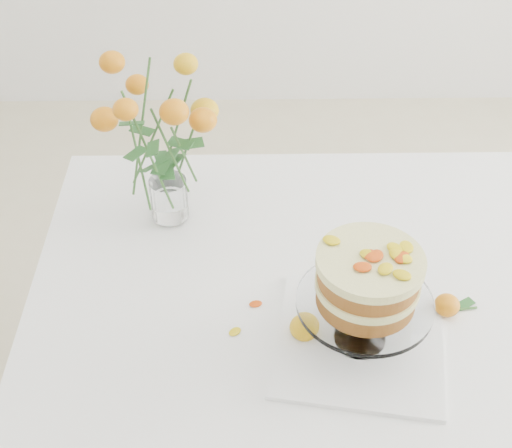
% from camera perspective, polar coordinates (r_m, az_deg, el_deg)
% --- Properties ---
extents(table, '(1.43, 0.93, 0.76)m').
position_cam_1_polar(table, '(1.52, 9.90, -6.99)').
color(table, tan).
rests_on(table, ground).
extents(napkin, '(0.35, 0.35, 0.01)m').
position_cam_1_polar(napkin, '(1.34, 8.24, -9.28)').
color(napkin, white).
rests_on(napkin, table).
extents(cake_stand, '(0.24, 0.24, 0.22)m').
position_cam_1_polar(cake_stand, '(1.23, 8.89, -4.78)').
color(cake_stand, white).
rests_on(cake_stand, napkin).
extents(rose_vase, '(0.35, 0.35, 0.41)m').
position_cam_1_polar(rose_vase, '(1.46, -7.55, 7.76)').
color(rose_vase, white).
rests_on(rose_vase, table).
extents(loose_rose_near, '(0.10, 0.06, 0.05)m').
position_cam_1_polar(loose_rose_near, '(1.33, 3.92, -8.26)').
color(loose_rose_near, '#F6A815').
rests_on(loose_rose_near, table).
extents(loose_rose_far, '(0.09, 0.05, 0.04)m').
position_cam_1_polar(loose_rose_far, '(1.42, 15.04, -6.29)').
color(loose_rose_far, orange).
rests_on(loose_rose_far, table).
extents(stray_petal_a, '(0.03, 0.02, 0.00)m').
position_cam_1_polar(stray_petal_a, '(1.37, 5.93, -7.85)').
color(stray_petal_a, yellow).
rests_on(stray_petal_a, table).
extents(stray_petal_b, '(0.03, 0.02, 0.00)m').
position_cam_1_polar(stray_petal_b, '(1.36, 10.33, -8.98)').
color(stray_petal_b, yellow).
rests_on(stray_petal_b, table).
extents(stray_petal_c, '(0.03, 0.02, 0.00)m').
position_cam_1_polar(stray_petal_c, '(1.34, 12.30, -10.20)').
color(stray_petal_c, yellow).
rests_on(stray_petal_c, table).
extents(stray_petal_d, '(0.03, 0.02, 0.00)m').
position_cam_1_polar(stray_petal_d, '(1.39, -0.03, -6.42)').
color(stray_petal_d, yellow).
rests_on(stray_petal_d, table).
extents(stray_petal_e, '(0.03, 0.02, 0.00)m').
position_cam_1_polar(stray_petal_e, '(1.35, -1.70, -8.61)').
color(stray_petal_e, yellow).
rests_on(stray_petal_e, table).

